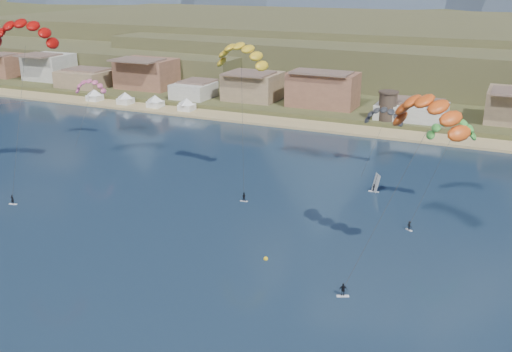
{
  "coord_description": "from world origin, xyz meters",
  "views": [
    {
      "loc": [
        38.86,
        -54.05,
        42.92
      ],
      "look_at": [
        0.0,
        32.0,
        10.0
      ],
      "focal_mm": 41.07,
      "sensor_mm": 36.0,
      "label": 1
    }
  ],
  "objects_px": {
    "windsurfer": "(375,186)",
    "kitesurfer_yellow": "(241,52)",
    "watchtower": "(388,105)",
    "buoy": "(266,259)",
    "kitesurfer_orange": "(430,108)",
    "kitesurfer_green": "(452,126)",
    "kitesurfer_red": "(23,29)"
  },
  "relations": [
    {
      "from": "watchtower",
      "to": "kitesurfer_orange",
      "type": "relative_size",
      "value": 0.29
    },
    {
      "from": "kitesurfer_yellow",
      "to": "windsurfer",
      "type": "height_order",
      "value": "kitesurfer_yellow"
    },
    {
      "from": "kitesurfer_yellow",
      "to": "kitesurfer_orange",
      "type": "bearing_deg",
      "value": -29.71
    },
    {
      "from": "kitesurfer_green",
      "to": "kitesurfer_red",
      "type": "bearing_deg",
      "value": -167.21
    },
    {
      "from": "kitesurfer_orange",
      "to": "kitesurfer_green",
      "type": "height_order",
      "value": "kitesurfer_orange"
    },
    {
      "from": "windsurfer",
      "to": "kitesurfer_yellow",
      "type": "bearing_deg",
      "value": -166.02
    },
    {
      "from": "kitesurfer_green",
      "to": "buoy",
      "type": "bearing_deg",
      "value": -126.2
    },
    {
      "from": "kitesurfer_green",
      "to": "windsurfer",
      "type": "distance_m",
      "value": 21.99
    },
    {
      "from": "kitesurfer_yellow",
      "to": "kitesurfer_orange",
      "type": "xyz_separation_m",
      "value": [
        40.39,
        -23.04,
        -2.98
      ]
    },
    {
      "from": "buoy",
      "to": "kitesurfer_yellow",
      "type": "bearing_deg",
      "value": 121.58
    },
    {
      "from": "watchtower",
      "to": "buoy",
      "type": "xyz_separation_m",
      "value": [
        1.12,
        -91.79,
        -6.25
      ]
    },
    {
      "from": "windsurfer",
      "to": "watchtower",
      "type": "bearing_deg",
      "value": 99.96
    },
    {
      "from": "watchtower",
      "to": "kitesurfer_yellow",
      "type": "xyz_separation_m",
      "value": [
        -17.46,
        -61.56,
        21.56
      ]
    },
    {
      "from": "kitesurfer_red",
      "to": "kitesurfer_yellow",
      "type": "xyz_separation_m",
      "value": [
        39.43,
        17.32,
        -4.39
      ]
    },
    {
      "from": "watchtower",
      "to": "kitesurfer_red",
      "type": "bearing_deg",
      "value": -125.8
    },
    {
      "from": "watchtower",
      "to": "windsurfer",
      "type": "bearing_deg",
      "value": -80.04
    },
    {
      "from": "windsurfer",
      "to": "buoy",
      "type": "bearing_deg",
      "value": -102.95
    },
    {
      "from": "kitesurfer_yellow",
      "to": "kitesurfer_green",
      "type": "relative_size",
      "value": 1.52
    },
    {
      "from": "watchtower",
      "to": "kitesurfer_orange",
      "type": "xyz_separation_m",
      "value": [
        22.93,
        -84.6,
        18.58
      ]
    },
    {
      "from": "watchtower",
      "to": "kitesurfer_red",
      "type": "relative_size",
      "value": 0.24
    },
    {
      "from": "kitesurfer_green",
      "to": "kitesurfer_orange",
      "type": "bearing_deg",
      "value": -92.59
    },
    {
      "from": "kitesurfer_yellow",
      "to": "windsurfer",
      "type": "bearing_deg",
      "value": 13.98
    },
    {
      "from": "kitesurfer_orange",
      "to": "buoy",
      "type": "xyz_separation_m",
      "value": [
        -21.8,
        -7.19,
        -24.82
      ]
    },
    {
      "from": "kitesurfer_yellow",
      "to": "kitesurfer_orange",
      "type": "distance_m",
      "value": 46.59
    },
    {
      "from": "kitesurfer_yellow",
      "to": "buoy",
      "type": "relative_size",
      "value": 42.66
    },
    {
      "from": "kitesurfer_orange",
      "to": "kitesurfer_yellow",
      "type": "bearing_deg",
      "value": 150.29
    },
    {
      "from": "kitesurfer_red",
      "to": "kitesurfer_green",
      "type": "height_order",
      "value": "kitesurfer_red"
    },
    {
      "from": "kitesurfer_red",
      "to": "kitesurfer_green",
      "type": "xyz_separation_m",
      "value": [
        80.91,
        18.37,
        -15.47
      ]
    },
    {
      "from": "watchtower",
      "to": "buoy",
      "type": "bearing_deg",
      "value": -89.3
    },
    {
      "from": "kitesurfer_red",
      "to": "watchtower",
      "type": "bearing_deg",
      "value": 54.2
    },
    {
      "from": "kitesurfer_red",
      "to": "kitesurfer_yellow",
      "type": "bearing_deg",
      "value": 23.71
    },
    {
      "from": "kitesurfer_yellow",
      "to": "windsurfer",
      "type": "xyz_separation_m",
      "value": [
        27.09,
        6.74,
        -26.7
      ]
    }
  ]
}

